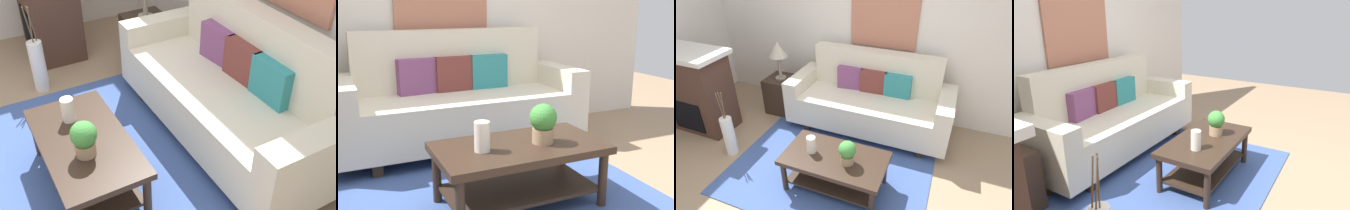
% 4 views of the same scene
% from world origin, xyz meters
% --- Properties ---
extents(ground_plane, '(9.28, 9.28, 0.00)m').
position_xyz_m(ground_plane, '(0.00, 0.00, 0.00)').
color(ground_plane, '#9E7F60').
extents(area_rug, '(2.32, 1.78, 0.01)m').
position_xyz_m(area_rug, '(0.00, 0.50, 0.01)').
color(area_rug, '#3D5693').
rests_on(area_rug, ground_plane).
extents(couch, '(2.20, 0.84, 1.08)m').
position_xyz_m(couch, '(0.16, 1.52, 0.43)').
color(couch, beige).
rests_on(couch, ground_plane).
extents(throw_pillow_plum, '(0.37, 0.16, 0.32)m').
position_xyz_m(throw_pillow_plum, '(-0.18, 1.65, 0.68)').
color(throw_pillow_plum, '#7A4270').
rests_on(throw_pillow_plum, couch).
extents(throw_pillow_maroon, '(0.37, 0.14, 0.32)m').
position_xyz_m(throw_pillow_maroon, '(0.16, 1.65, 0.68)').
color(throw_pillow_maroon, brown).
rests_on(throw_pillow_maroon, couch).
extents(throw_pillow_teal, '(0.36, 0.12, 0.32)m').
position_xyz_m(throw_pillow_teal, '(0.50, 1.65, 0.68)').
color(throw_pillow_teal, teal).
rests_on(throw_pillow_teal, couch).
extents(coffee_table, '(1.10, 0.60, 0.43)m').
position_xyz_m(coffee_table, '(0.16, 0.28, 0.31)').
color(coffee_table, '#332319').
rests_on(coffee_table, ground_plane).
extents(tabletop_vase, '(0.10, 0.10, 0.19)m').
position_xyz_m(tabletop_vase, '(-0.10, 0.26, 0.52)').
color(tabletop_vase, white).
rests_on(tabletop_vase, coffee_table).
extents(potted_plant_tabletop, '(0.18, 0.18, 0.26)m').
position_xyz_m(potted_plant_tabletop, '(0.32, 0.24, 0.57)').
color(potted_plant_tabletop, tan).
rests_on(potted_plant_tabletop, coffee_table).
extents(side_table, '(0.44, 0.44, 0.56)m').
position_xyz_m(side_table, '(-1.24, 1.46, 0.28)').
color(side_table, '#332319').
rests_on(side_table, ground_plane).
extents(fireplace, '(1.02, 0.58, 1.16)m').
position_xyz_m(fireplace, '(-2.09, 0.66, 0.59)').
color(fireplace, '#472D23').
rests_on(fireplace, ground_plane).
extents(floor_vase, '(0.14, 0.14, 0.53)m').
position_xyz_m(floor_vase, '(-1.30, 0.31, 0.26)').
color(floor_vase, white).
rests_on(floor_vase, ground_plane).
extents(floor_vase_branch_a, '(0.04, 0.02, 0.36)m').
position_xyz_m(floor_vase_branch_a, '(-1.28, 0.31, 0.71)').
color(floor_vase_branch_a, brown).
rests_on(floor_vase_branch_a, floor_vase).
extents(floor_vase_branch_b, '(0.02, 0.05, 0.36)m').
position_xyz_m(floor_vase_branch_b, '(-1.31, 0.32, 0.71)').
color(floor_vase_branch_b, brown).
rests_on(floor_vase_branch_b, floor_vase).
extents(floor_vase_branch_c, '(0.03, 0.05, 0.36)m').
position_xyz_m(floor_vase_branch_c, '(-1.31, 0.29, 0.71)').
color(floor_vase_branch_c, brown).
rests_on(floor_vase_branch_c, floor_vase).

